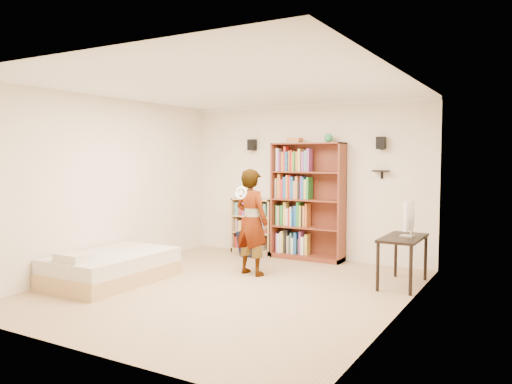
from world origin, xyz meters
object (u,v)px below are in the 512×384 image
low_bookshelf (253,226)px  daybed (112,264)px  tall_bookshelf (308,201)px  person (252,222)px  computer_desk (403,261)px

low_bookshelf → daybed: bearing=-103.1°
tall_bookshelf → low_bookshelf: (-1.11, 0.03, -0.50)m
low_bookshelf → daybed: 2.95m
person → tall_bookshelf: bearing=-90.0°
low_bookshelf → person: 1.73m
computer_desk → tall_bookshelf: bearing=152.4°
computer_desk → low_bookshelf: bearing=161.3°
daybed → low_bookshelf: bearing=76.9°
tall_bookshelf → computer_desk: 2.21m
person → low_bookshelf: bearing=-50.0°
computer_desk → person: 2.24m
tall_bookshelf → person: size_ratio=1.26×
tall_bookshelf → daybed: (-1.77, -2.83, -0.75)m
daybed → person: bearing=42.7°
low_bookshelf → daybed: low_bookshelf is taller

